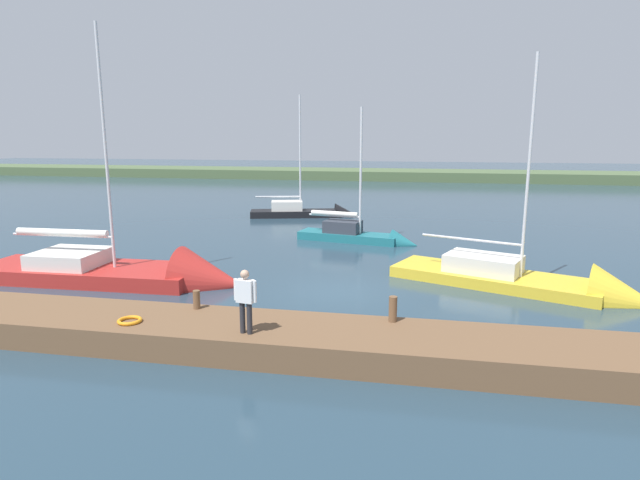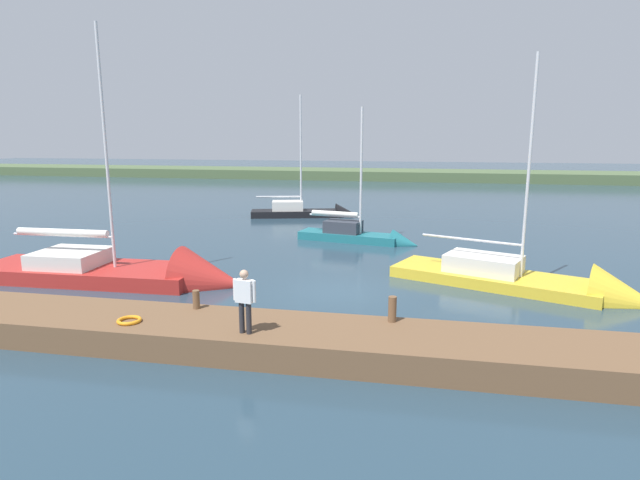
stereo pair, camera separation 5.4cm
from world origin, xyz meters
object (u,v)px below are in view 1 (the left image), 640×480
(sailboat_behind_pier, at_px, (309,213))
(sailboat_far_right, at_px, (362,238))
(life_ring_buoy, at_px, (130,321))
(person_on_dock, at_px, (245,297))
(mooring_post_near, at_px, (197,300))
(sailboat_far_left, at_px, (138,278))
(sailboat_near_dock, at_px, (544,288))
(mooring_post_far, at_px, (393,309))

(sailboat_behind_pier, xyz_separation_m, sailboat_far_right, (-4.74, 8.37, -0.04))
(life_ring_buoy, bearing_deg, sailboat_far_right, -106.25)
(person_on_dock, bearing_deg, mooring_post_near, 62.13)
(sailboat_behind_pier, height_order, sailboat_far_right, sailboat_behind_pier)
(mooring_post_near, bearing_deg, sailboat_far_left, -45.30)
(life_ring_buoy, xyz_separation_m, sailboat_far_left, (3.27, -6.07, -0.64))
(life_ring_buoy, height_order, person_on_dock, person_on_dock)
(sailboat_near_dock, bearing_deg, life_ring_buoy, -125.47)
(life_ring_buoy, bearing_deg, mooring_post_far, -168.58)
(mooring_post_near, bearing_deg, sailboat_behind_pier, -86.29)
(mooring_post_near, relative_size, sailboat_behind_pier, 0.06)
(sailboat_near_dock, bearing_deg, sailboat_far_right, 156.47)
(life_ring_buoy, height_order, sailboat_behind_pier, sailboat_behind_pier)
(sailboat_behind_pier, bearing_deg, mooring_post_near, -100.78)
(mooring_post_far, height_order, sailboat_far_right, sailboat_far_right)
(sailboat_near_dock, bearing_deg, mooring_post_far, -107.50)
(life_ring_buoy, height_order, sailboat_far_left, sailboat_far_left)
(person_on_dock, bearing_deg, sailboat_near_dock, -38.74)
(mooring_post_far, relative_size, sailboat_far_right, 0.09)
(sailboat_behind_pier, xyz_separation_m, sailboat_near_dock, (-12.49, 16.33, -0.11))
(mooring_post_near, relative_size, sailboat_far_right, 0.07)
(person_on_dock, bearing_deg, sailboat_far_left, 56.56)
(mooring_post_far, height_order, life_ring_buoy, mooring_post_far)
(mooring_post_near, distance_m, person_on_dock, 2.69)
(sailboat_near_dock, xyz_separation_m, sailboat_far_left, (15.62, 1.73, 0.04))
(mooring_post_far, xyz_separation_m, sailboat_near_dock, (-5.30, -6.37, -0.99))
(sailboat_near_dock, distance_m, sailboat_far_left, 15.71)
(mooring_post_near, xyz_separation_m, sailboat_far_left, (4.60, -4.65, -0.86))
(sailboat_far_left, height_order, sailboat_far_right, sailboat_far_left)
(sailboat_far_right, bearing_deg, sailboat_behind_pier, 131.21)
(life_ring_buoy, bearing_deg, sailboat_near_dock, -147.73)
(sailboat_far_right, xyz_separation_m, person_on_dock, (1.21, 15.93, 1.53))
(mooring_post_far, height_order, person_on_dock, person_on_dock)
(mooring_post_near, relative_size, mooring_post_far, 0.78)
(sailboat_near_dock, xyz_separation_m, person_on_dock, (8.96, 7.96, 1.60))
(mooring_post_near, relative_size, sailboat_near_dock, 0.06)
(life_ring_buoy, distance_m, sailboat_near_dock, 14.62)
(mooring_post_near, height_order, mooring_post_far, mooring_post_far)
(mooring_post_far, xyz_separation_m, sailboat_far_right, (2.45, -14.34, -0.91))
(life_ring_buoy, distance_m, sailboat_far_right, 16.43)
(life_ring_buoy, xyz_separation_m, person_on_dock, (-3.39, 0.16, 0.92))
(mooring_post_far, bearing_deg, sailboat_far_left, -24.25)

